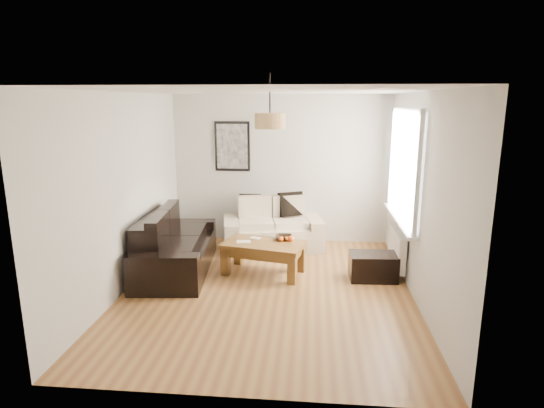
# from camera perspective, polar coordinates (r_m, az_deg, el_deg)

# --- Properties ---
(floor) EXTENTS (4.50, 4.50, 0.00)m
(floor) POSITION_cam_1_polar(r_m,az_deg,el_deg) (6.12, -0.52, -10.90)
(floor) COLOR brown
(floor) RESTS_ON ground
(ceiling) EXTENTS (3.80, 4.50, 0.00)m
(ceiling) POSITION_cam_1_polar(r_m,az_deg,el_deg) (5.60, -0.58, 14.22)
(ceiling) COLOR white
(ceiling) RESTS_ON floor
(wall_back) EXTENTS (3.80, 0.04, 2.60)m
(wall_back) POSITION_cam_1_polar(r_m,az_deg,el_deg) (7.93, 1.09, 4.45)
(wall_back) COLOR silver
(wall_back) RESTS_ON floor
(wall_front) EXTENTS (3.80, 0.04, 2.60)m
(wall_front) POSITION_cam_1_polar(r_m,az_deg,el_deg) (3.57, -4.22, -6.41)
(wall_front) COLOR silver
(wall_front) RESTS_ON floor
(wall_left) EXTENTS (0.04, 4.50, 2.60)m
(wall_left) POSITION_cam_1_polar(r_m,az_deg,el_deg) (6.20, -18.30, 1.36)
(wall_left) COLOR silver
(wall_left) RESTS_ON floor
(wall_right) EXTENTS (0.04, 4.50, 2.60)m
(wall_right) POSITION_cam_1_polar(r_m,az_deg,el_deg) (5.84, 18.32, 0.68)
(wall_right) COLOR silver
(wall_right) RESTS_ON floor
(window_bay) EXTENTS (0.14, 1.90, 1.60)m
(window_bay) POSITION_cam_1_polar(r_m,az_deg,el_deg) (6.56, 16.64, 4.74)
(window_bay) COLOR white
(window_bay) RESTS_ON wall_right
(radiator) EXTENTS (0.10, 0.90, 0.52)m
(radiator) POSITION_cam_1_polar(r_m,az_deg,el_deg) (6.82, 15.64, -5.43)
(radiator) COLOR white
(radiator) RESTS_ON wall_right
(poster) EXTENTS (0.62, 0.04, 0.87)m
(poster) POSITION_cam_1_polar(r_m,az_deg,el_deg) (7.95, -5.08, 7.34)
(poster) COLOR black
(poster) RESTS_ON wall_back
(pendant_shade) EXTENTS (0.40, 0.40, 0.20)m
(pendant_shade) POSITION_cam_1_polar(r_m,az_deg,el_deg) (5.90, -0.27, 10.57)
(pendant_shade) COLOR tan
(pendant_shade) RESTS_ON ceiling
(loveseat_cream) EXTENTS (1.80, 1.22, 0.82)m
(loveseat_cream) POSITION_cam_1_polar(r_m,az_deg,el_deg) (7.66, 0.09, -2.65)
(loveseat_cream) COLOR #B9AF95
(loveseat_cream) RESTS_ON floor
(sofa_leather) EXTENTS (1.12, 2.02, 0.84)m
(sofa_leather) POSITION_cam_1_polar(r_m,az_deg,el_deg) (6.79, -12.17, -4.97)
(sofa_leather) COLOR black
(sofa_leather) RESTS_ON floor
(coffee_table) EXTENTS (1.27, 0.87, 0.47)m
(coffee_table) POSITION_cam_1_polar(r_m,az_deg,el_deg) (6.60, -1.08, -6.89)
(coffee_table) COLOR brown
(coffee_table) RESTS_ON floor
(ottoman) EXTENTS (0.67, 0.45, 0.38)m
(ottoman) POSITION_cam_1_polar(r_m,az_deg,el_deg) (6.56, 12.76, -7.79)
(ottoman) COLOR black
(ottoman) RESTS_ON floor
(cushion_left) EXTENTS (0.38, 0.13, 0.38)m
(cushion_left) POSITION_cam_1_polar(r_m,az_deg,el_deg) (7.83, -2.82, -0.08)
(cushion_left) COLOR black
(cushion_left) RESTS_ON loveseat_cream
(cushion_right) EXTENTS (0.44, 0.30, 0.42)m
(cushion_right) POSITION_cam_1_polar(r_m,az_deg,el_deg) (7.76, 2.43, -0.02)
(cushion_right) COLOR black
(cushion_right) RESTS_ON loveseat_cream
(fruit_bowl) EXTENTS (0.25, 0.25, 0.06)m
(fruit_bowl) POSITION_cam_1_polar(r_m,az_deg,el_deg) (6.66, 1.51, -4.28)
(fruit_bowl) COLOR black
(fruit_bowl) RESTS_ON coffee_table
(orange_a) EXTENTS (0.07, 0.07, 0.06)m
(orange_a) POSITION_cam_1_polar(r_m,az_deg,el_deg) (6.57, 1.86, -4.45)
(orange_a) COLOR orange
(orange_a) RESTS_ON fruit_bowl
(orange_b) EXTENTS (0.09, 0.09, 0.09)m
(orange_b) POSITION_cam_1_polar(r_m,az_deg,el_deg) (6.57, 2.42, -4.44)
(orange_b) COLOR #E04912
(orange_b) RESTS_ON fruit_bowl
(orange_c) EXTENTS (0.10, 0.10, 0.08)m
(orange_c) POSITION_cam_1_polar(r_m,az_deg,el_deg) (6.56, 1.13, -4.47)
(orange_c) COLOR #E75013
(orange_c) RESTS_ON fruit_bowl
(papers) EXTENTS (0.22, 0.17, 0.01)m
(papers) POSITION_cam_1_polar(r_m,az_deg,el_deg) (6.56, -3.64, -4.82)
(papers) COLOR silver
(papers) RESTS_ON coffee_table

